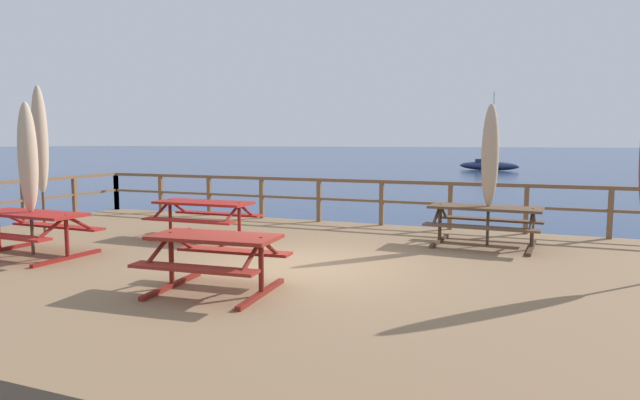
{
  "coord_description": "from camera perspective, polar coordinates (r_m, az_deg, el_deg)",
  "views": [
    {
      "loc": [
        3.46,
        -7.81,
        2.81
      ],
      "look_at": [
        0.0,
        0.72,
        1.82
      ],
      "focal_mm": 30.31,
      "sensor_mm": 36.0,
      "label": 1
    }
  ],
  "objects": [
    {
      "name": "picnic_table_front_right",
      "position": [
        11.45,
        -12.18,
        -1.17
      ],
      "size": [
        2.06,
        1.43,
        0.78
      ],
      "color": "maroon",
      "rests_on": "wooden_deck"
    },
    {
      "name": "railing_waterside_far",
      "position": [
        12.99,
        6.53,
        0.58
      ],
      "size": [
        16.31,
        0.1,
        1.09
      ],
      "color": "brown",
      "rests_on": "wooden_deck"
    },
    {
      "name": "patio_umbrella_short_front",
      "position": [
        13.01,
        -27.46,
        5.61
      ],
      "size": [
        0.32,
        0.32,
        3.19
      ],
      "color": "#4C3828",
      "rests_on": "wooden_deck"
    },
    {
      "name": "picnic_table_back_left",
      "position": [
        7.33,
        -11.05,
        -5.31
      ],
      "size": [
        1.8,
        1.53,
        0.78
      ],
      "color": "maroon",
      "rests_on": "wooden_deck"
    },
    {
      "name": "ground_plane",
      "position": [
        8.99,
        -1.76,
        -12.07
      ],
      "size": [
        600.0,
        600.0,
        0.0
      ],
      "primitive_type": "plane",
      "color": "navy"
    },
    {
      "name": "picnic_table_mid_left",
      "position": [
        10.74,
        -28.23,
        -2.23
      ],
      "size": [
        2.12,
        1.46,
        0.78
      ],
      "color": "maroon",
      "rests_on": "wooden_deck"
    },
    {
      "name": "patio_umbrella_tall_mid_left",
      "position": [
        10.79,
        17.52,
        4.45
      ],
      "size": [
        0.32,
        0.32,
        2.71
      ],
      "color": "#4C3828",
      "rests_on": "wooden_deck"
    },
    {
      "name": "wooden_deck",
      "position": [
        8.87,
        -1.77,
        -9.55
      ],
      "size": [
        16.51,
        9.59,
        0.82
      ],
      "primitive_type": "cube",
      "color": "#846647",
      "rests_on": "ground"
    },
    {
      "name": "patio_umbrella_tall_back_left",
      "position": [
        10.72,
        -28.46,
        3.89
      ],
      "size": [
        0.32,
        0.32,
        2.69
      ],
      "color": "#4C3828",
      "rests_on": "wooden_deck"
    },
    {
      "name": "sailboat_distant",
      "position": [
        56.26,
        17.37,
        3.52
      ],
      "size": [
        6.23,
        3.21,
        7.72
      ],
      "color": "navy",
      "rests_on": "ground"
    },
    {
      "name": "picnic_table_mid_right",
      "position": [
        10.8,
        17.0,
        -1.72
      ],
      "size": [
        2.15,
        1.51,
        0.78
      ],
      "color": "brown",
      "rests_on": "wooden_deck"
    }
  ]
}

